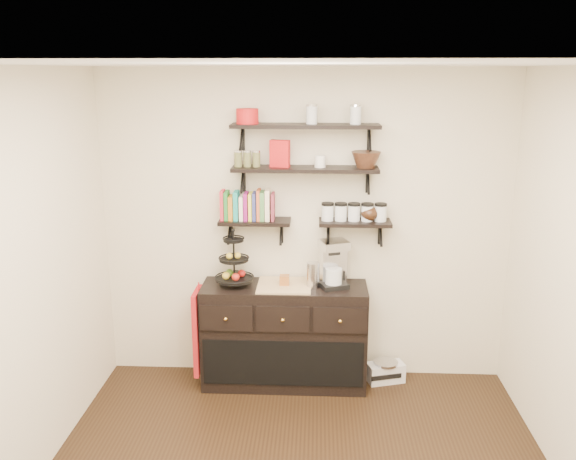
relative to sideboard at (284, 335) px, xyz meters
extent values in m
cube|color=white|center=(0.17, -1.51, 2.25)|extent=(3.50, 3.50, 0.02)
cube|color=beige|center=(0.17, 0.24, 0.90)|extent=(3.50, 0.02, 2.70)
cube|color=beige|center=(-1.58, -1.51, 0.90)|extent=(0.02, 3.50, 2.70)
cube|color=black|center=(0.17, 0.10, 1.78)|extent=(1.20, 0.27, 0.03)
cube|color=black|center=(-0.35, 0.22, 1.67)|extent=(0.02, 0.03, 0.20)
cube|color=black|center=(0.69, 0.22, 1.67)|extent=(0.02, 0.03, 0.20)
cube|color=black|center=(0.17, 0.10, 1.43)|extent=(1.20, 0.27, 0.03)
cube|color=black|center=(-0.35, 0.22, 1.32)|extent=(0.02, 0.03, 0.20)
cube|color=black|center=(0.69, 0.22, 1.32)|extent=(0.02, 0.03, 0.20)
cube|color=black|center=(-0.25, 0.11, 0.98)|extent=(0.60, 0.25, 0.03)
cube|color=black|center=(-0.47, 0.22, 0.87)|extent=(0.02, 0.03, 0.20)
cube|color=black|center=(-0.03, 0.22, 0.87)|extent=(0.03, 0.03, 0.20)
cube|color=black|center=(0.59, 0.11, 0.98)|extent=(0.60, 0.25, 0.03)
cube|color=black|center=(0.37, 0.22, 0.87)|extent=(0.03, 0.03, 0.20)
cube|color=black|center=(0.81, 0.22, 0.87)|extent=(0.02, 0.03, 0.20)
cube|color=red|center=(-0.51, 0.12, 1.10)|extent=(0.02, 0.15, 0.20)
cube|color=#24742C|center=(-0.48, 0.12, 1.12)|extent=(0.03, 0.15, 0.24)
cube|color=#BF7018|center=(-0.44, 0.12, 1.10)|extent=(0.04, 0.15, 0.21)
cube|color=teal|center=(-0.40, 0.12, 1.12)|extent=(0.03, 0.15, 0.25)
cube|color=white|center=(-0.37, 0.12, 1.11)|extent=(0.03, 0.15, 0.22)
cube|color=#8D166D|center=(-0.33, 0.12, 1.13)|extent=(0.04, 0.15, 0.26)
cube|color=yellow|center=(-0.29, 0.12, 1.11)|extent=(0.03, 0.15, 0.23)
cube|color=navy|center=(-0.26, 0.12, 1.10)|extent=(0.03, 0.15, 0.20)
cube|color=#C4552F|center=(-0.22, 0.12, 1.12)|extent=(0.04, 0.15, 0.24)
cube|color=#4B8646|center=(-0.18, 0.12, 1.10)|extent=(0.03, 0.15, 0.21)
cube|color=#FBE4BD|center=(-0.14, 0.12, 1.12)|extent=(0.03, 0.15, 0.25)
cube|color=maroon|center=(-0.10, 0.12, 1.11)|extent=(0.02, 0.15, 0.22)
cylinder|color=silver|center=(0.36, 0.12, 1.06)|extent=(0.10, 0.10, 0.13)
cylinder|color=silver|center=(0.47, 0.12, 1.06)|extent=(0.10, 0.10, 0.13)
cylinder|color=silver|center=(0.58, 0.12, 1.06)|extent=(0.10, 0.10, 0.13)
cylinder|color=silver|center=(0.69, 0.12, 1.06)|extent=(0.10, 0.10, 0.13)
cylinder|color=silver|center=(0.80, 0.12, 1.06)|extent=(0.10, 0.10, 0.13)
cube|color=black|center=(0.00, 0.00, 0.00)|extent=(1.40, 0.45, 0.90)
cube|color=tan|center=(0.00, 0.00, 0.46)|extent=(0.45, 0.41, 0.02)
sphere|color=gold|center=(-0.47, -0.25, 0.25)|extent=(0.04, 0.04, 0.04)
sphere|color=gold|center=(0.00, -0.25, 0.25)|extent=(0.04, 0.04, 0.04)
sphere|color=gold|center=(0.47, -0.25, 0.25)|extent=(0.04, 0.04, 0.04)
cylinder|color=black|center=(-0.42, 0.00, 0.68)|extent=(0.02, 0.02, 0.47)
cylinder|color=black|center=(-0.42, 0.00, 0.50)|extent=(0.32, 0.32, 0.01)
cylinder|color=black|center=(-0.42, 0.00, 0.67)|extent=(0.25, 0.25, 0.02)
cylinder|color=black|center=(-0.42, 0.00, 0.85)|extent=(0.17, 0.17, 0.02)
sphere|color=#B21914|center=(-0.37, 0.04, 0.54)|extent=(0.07, 0.07, 0.07)
sphere|color=gold|center=(-0.46, 0.00, 0.71)|extent=(0.06, 0.06, 0.06)
cube|color=#945322|center=(0.00, 0.00, 0.50)|extent=(0.08, 0.08, 0.08)
cube|color=black|center=(0.41, 0.00, 0.47)|extent=(0.28, 0.26, 0.04)
cube|color=silver|center=(0.41, 0.07, 0.64)|extent=(0.23, 0.15, 0.34)
cube|color=silver|center=(0.41, 0.00, 0.82)|extent=(0.28, 0.26, 0.07)
cylinder|color=silver|center=(0.41, -0.02, 0.55)|extent=(0.18, 0.18, 0.13)
cylinder|color=silver|center=(0.24, -0.02, 0.56)|extent=(0.11, 0.11, 0.22)
cube|color=maroon|center=(-0.73, -0.10, 0.07)|extent=(0.04, 0.31, 0.73)
cube|color=silver|center=(0.89, 0.06, -0.37)|extent=(0.35, 0.24, 0.17)
cylinder|color=silver|center=(0.89, 0.06, -0.27)|extent=(0.26, 0.26, 0.02)
cube|color=black|center=(0.89, -0.02, -0.37)|extent=(0.27, 0.09, 0.04)
cube|color=red|center=(-0.04, 0.10, 1.56)|extent=(0.17, 0.09, 0.22)
cylinder|color=white|center=(0.29, 0.10, 1.50)|extent=(0.09, 0.09, 0.10)
cylinder|color=red|center=(-0.30, 0.10, 1.86)|extent=(0.18, 0.18, 0.12)
camera|label=1|loc=(0.27, -4.85, 2.22)|focal=38.00mm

